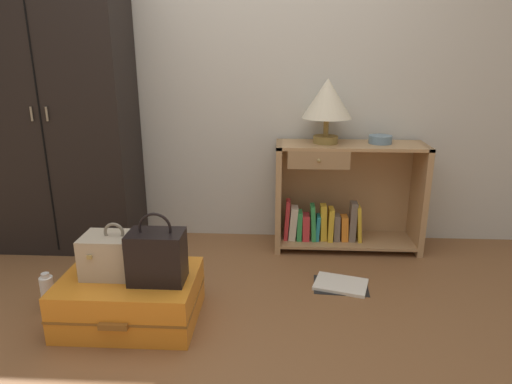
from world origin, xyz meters
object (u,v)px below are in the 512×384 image
bottle (48,292)px  train_case (116,255)px  open_book_on_floor (341,285)px  bookshelf (342,199)px  wardrobe (57,110)px  handbag (157,256)px  table_lamp (327,100)px  bowl (380,139)px  suitcase_large (131,298)px

bottle → train_case: bearing=-8.5°
bottle → open_book_on_floor: bottle is taller
bookshelf → wardrobe: bearing=-178.2°
handbag → table_lamp: bearing=49.3°
train_case → bowl: bearing=33.7°
table_lamp → bottle: size_ratio=2.06×
table_lamp → bottle: (-1.58, -0.94, -0.96)m
bowl → suitcase_large: bowl is taller
table_lamp → bottle: bearing=-149.3°
bookshelf → table_lamp: table_lamp is taller
train_case → bottle: size_ratio=1.58×
suitcase_large → bottle: size_ratio=3.31×
suitcase_large → open_book_on_floor: (1.16, 0.42, -0.12)m
table_lamp → bowl: 0.46m
wardrobe → bottle: bearing=-73.6°
bowl → bottle: bearing=-154.1°
bowl → train_case: 1.88m
wardrobe → train_case: bearing=-53.7°
table_lamp → handbag: (-0.92, -1.07, -0.67)m
bowl → train_case: (-1.52, -1.01, -0.43)m
handbag → suitcase_large: bearing=166.4°
suitcase_large → open_book_on_floor: 1.24m
table_lamp → bookshelf: bearing=1.2°
bookshelf → bowl: size_ratio=6.53×
open_book_on_floor → wardrobe: bearing=164.1°
table_lamp → bowl: table_lamp is taller
suitcase_large → train_case: (-0.06, 0.02, 0.24)m
bookshelf → suitcase_large: bearing=-139.9°
suitcase_large → bottle: 0.51m
table_lamp → train_case: bearing=-138.8°
wardrobe → table_lamp: 1.84m
handbag → bottle: (-0.66, 0.13, -0.29)m
suitcase_large → wardrobe: bearing=128.1°
table_lamp → bowl: (0.38, 0.01, -0.26)m
table_lamp → bottle: table_lamp is taller
bookshelf → bottle: (-1.72, -0.94, -0.27)m
train_case → bookshelf: bearing=38.1°
wardrobe → handbag: bearing=-47.4°
train_case → suitcase_large: bearing=-18.1°
wardrobe → suitcase_large: bearing=-51.9°
bowl → train_case: bowl is taller
suitcase_large → bottle: suitcase_large is taller
handbag → bowl: bearing=39.8°
bookshelf → train_case: (-1.28, -1.01, -0.00)m
table_lamp → train_case: (-1.15, -1.00, -0.69)m
bowl → suitcase_large: bearing=-144.6°
bookshelf → train_case: 1.63m
wardrobe → open_book_on_floor: (1.91, -0.54, -0.98)m
bowl → wardrobe: bearing=-178.2°
bowl → open_book_on_floor: (-0.30, -0.61, -0.79)m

